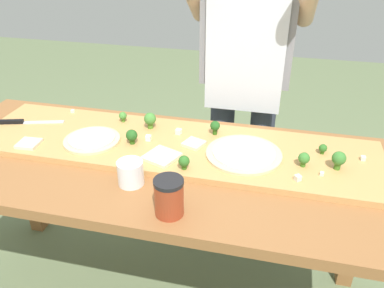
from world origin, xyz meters
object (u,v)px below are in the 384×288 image
at_px(flour_cup, 131,174).
at_px(pizza_slice_near_right, 194,144).
at_px(pizza_whole_white_garlic, 244,153).
at_px(pizza_slice_near_left, 162,156).
at_px(chefs_knife, 21,122).
at_px(cheese_crumble_c, 179,132).
at_px(broccoli_floret_back_mid, 184,162).
at_px(broccoli_floret_front_mid, 132,136).
at_px(broccoli_floret_back_right, 123,116).
at_px(cheese_crumble_e, 322,173).
at_px(broccoli_floret_front_left, 304,159).
at_px(cook_center, 246,60).
at_px(broccoli_floret_front_right, 339,159).
at_px(prep_table, 156,182).
at_px(pizza_whole_cheese_artichoke, 92,140).
at_px(broccoli_floret_center_left, 215,126).
at_px(cheese_crumble_f, 298,178).
at_px(sauce_jar, 169,197).
at_px(broccoli_floret_center_right, 150,119).
at_px(cheese_crumble_b, 148,138).
at_px(cheese_crumble_a, 363,158).
at_px(cheese_crumble_d, 73,111).
at_px(broccoli_floret_back_left, 323,148).
at_px(pizza_slice_far_left, 29,144).

bearing_deg(flour_cup, pizza_slice_near_right, 59.44).
distance_m(pizza_whole_white_garlic, pizza_slice_near_left, 0.30).
xyz_separation_m(chefs_knife, cheese_crumble_c, (0.68, 0.06, 0.00)).
height_order(broccoli_floret_back_mid, cheese_crumble_c, broccoli_floret_back_mid).
xyz_separation_m(broccoli_floret_front_mid, cheese_crumble_c, (0.15, 0.12, -0.02)).
distance_m(pizza_slice_near_right, broccoli_floret_back_right, 0.36).
bearing_deg(cheese_crumble_e, broccoli_floret_front_left, 147.25).
xyz_separation_m(chefs_knife, cook_center, (0.89, 0.46, 0.19)).
bearing_deg(broccoli_floret_front_right, prep_table, -175.29).
height_order(pizza_whole_cheese_artichoke, broccoli_floret_center_left, broccoli_floret_center_left).
distance_m(broccoli_floret_front_right, broccoli_floret_front_mid, 0.76).
relative_size(cheese_crumble_f, flour_cup, 0.22).
xyz_separation_m(broccoli_floret_back_mid, sauce_jar, (0.01, -0.21, 0.01)).
relative_size(broccoli_floret_front_left, cheese_crumble_c, 2.54).
xyz_separation_m(broccoli_floret_center_right, cheese_crumble_e, (0.68, -0.19, -0.03)).
xyz_separation_m(pizza_slice_near_right, cheese_crumble_b, (-0.18, -0.01, 0.00)).
distance_m(cheese_crumble_b, flour_cup, 0.26).
height_order(cheese_crumble_a, cook_center, cook_center).
height_order(broccoli_floret_front_left, cheese_crumble_b, broccoli_floret_front_left).
xyz_separation_m(broccoli_floret_front_right, broccoli_floret_back_right, (-0.86, 0.17, -0.01)).
relative_size(broccoli_floret_center_left, cheese_crumble_f, 3.02).
bearing_deg(broccoli_floret_center_left, broccoli_floret_front_right, -18.32).
height_order(prep_table, broccoli_floret_front_left, broccoli_floret_front_left).
bearing_deg(cheese_crumble_a, broccoli_floret_back_right, 174.61).
height_order(cheese_crumble_c, cheese_crumble_d, cheese_crumble_c).
bearing_deg(cheese_crumble_a, cheese_crumble_d, 174.17).
distance_m(broccoli_floret_back_left, broccoli_floret_center_right, 0.69).
height_order(pizza_whole_white_garlic, cheese_crumble_d, pizza_whole_white_garlic).
relative_size(broccoli_floret_center_left, sauce_jar, 0.47).
distance_m(pizza_whole_white_garlic, broccoli_floret_front_mid, 0.43).
bearing_deg(broccoli_floret_front_right, broccoli_floret_center_left, 161.68).
height_order(chefs_knife, cheese_crumble_a, same).
xyz_separation_m(pizza_slice_far_left, pizza_slice_near_right, (0.62, 0.15, 0.00)).
bearing_deg(cheese_crumble_e, pizza_slice_near_left, -177.73).
xyz_separation_m(pizza_whole_cheese_artichoke, broccoli_floret_front_left, (0.80, 0.01, 0.02)).
relative_size(broccoli_floret_center_right, cheese_crumble_c, 3.23).
relative_size(broccoli_floret_back_mid, cheese_crumble_e, 4.02).
relative_size(pizza_whole_cheese_artichoke, broccoli_floret_back_right, 4.91).
xyz_separation_m(broccoli_floret_front_mid, broccoli_floret_back_mid, (0.24, -0.13, -0.00)).
relative_size(pizza_slice_near_right, cheese_crumble_f, 3.78).
xyz_separation_m(broccoli_floret_back_left, broccoli_floret_front_right, (0.04, -0.09, 0.02)).
bearing_deg(broccoli_floret_back_left, broccoli_floret_front_mid, -172.63).
relative_size(cheese_crumble_b, cheese_crumble_e, 1.61).
height_order(prep_table, cheese_crumble_a, cheese_crumble_a).
distance_m(pizza_whole_cheese_artichoke, broccoli_floret_back_mid, 0.41).
bearing_deg(cheese_crumble_a, pizza_slice_near_left, -167.81).
distance_m(cheese_crumble_a, cheese_crumble_f, 0.29).
xyz_separation_m(pizza_slice_near_right, cook_center, (0.14, 0.47, 0.19)).
bearing_deg(cheese_crumble_f, broccoli_floret_center_left, 142.09).
bearing_deg(pizza_slice_near_left, broccoli_floret_front_right, 6.66).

